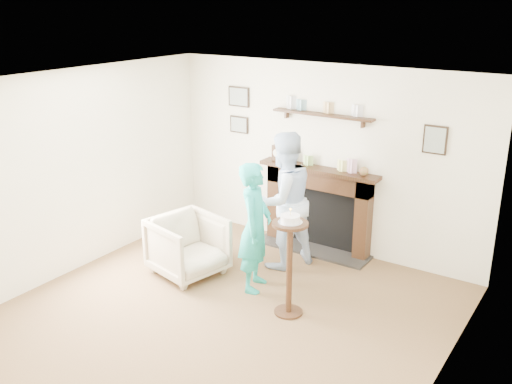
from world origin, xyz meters
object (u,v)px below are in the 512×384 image
man (282,264)px  pedestal_table (290,250)px  armchair (189,273)px  woman (255,287)px

man → pedestal_table: size_ratio=1.43×
pedestal_table → man: bearing=124.2°
armchair → pedestal_table: size_ratio=0.66×
woman → man: bearing=-15.3°
armchair → man: man is taller
man → woman: (0.05, -0.70, 0.00)m
man → pedestal_table: pedestal_table is taller
armchair → woman: 0.90m
man → woman: 0.70m
armchair → pedestal_table: 1.70m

